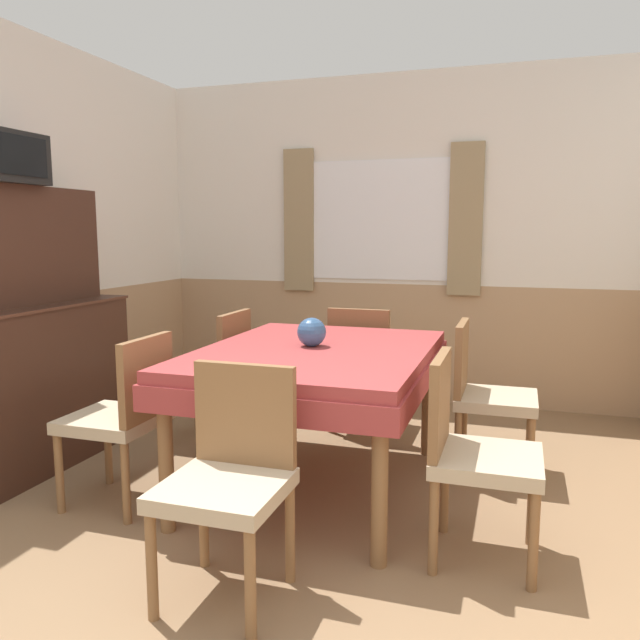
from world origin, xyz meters
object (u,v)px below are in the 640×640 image
Objects in this scene: chair_left_far at (216,371)px; vase at (312,332)px; dining_table at (316,367)px; chair_head_window at (363,362)px; chair_head_near at (231,472)px; chair_right_near at (472,448)px; chair_right_far at (485,391)px; sideboard at (30,350)px; chair_left_near at (125,412)px.

vase reaches higher than chair_left_far.
dining_table is 1.80× the size of chair_head_window.
chair_right_near is at bearing -147.46° from chair_head_near.
chair_right_near reaches higher than dining_table.
chair_head_window is 1.00m from chair_right_far.
vase is (-0.88, 0.53, 0.36)m from chair_right_near.
chair_left_near is at bearing -20.01° from sideboard.
dining_table is 1.80× the size of chair_head_near.
chair_right_far is (1.69, 0.00, 0.00)m from chair_left_far.
chair_right_near is (0.84, -1.53, 0.00)m from chair_head_window.
sideboard reaches higher than chair_right_near.
dining_table is 1.00m from chair_left_far.
sideboard is (-0.85, -0.68, 0.21)m from chair_left_far.
chair_head_near reaches higher than dining_table.
chair_head_window is at bearing -90.00° from chair_head_near.
chair_left_far is at bearing -90.00° from chair_right_far.
dining_table is at bearing -120.30° from chair_right_near.
sideboard reaches higher than chair_head_window.
chair_head_near is at bearing -90.00° from dining_table.
chair_right_far reaches higher than dining_table.
chair_left_far is at bearing 0.00° from chair_left_near.
sideboard reaches higher than chair_right_far.
chair_head_window is 0.53× the size of sideboard.
chair_head_window is at bearing 87.88° from vase.
sideboard is at bearing -75.01° from chair_right_far.
chair_right_far is 0.99m from chair_right_near.
chair_left_near is at bearing -118.96° from chair_head_window.
dining_table is 1.80× the size of chair_right_near.
chair_head_near is 5.59× the size of vase.
chair_head_window is at bearing -57.46° from chair_left_far.
dining_table is at bearing -59.70° from chair_right_far.
sideboard is 1.68m from vase.
vase is (0.81, 0.53, 0.36)m from chair_left_near.
vase reaches higher than chair_head_window.
vase is at bearing -121.02° from chair_right_near.
vase is (1.65, 0.22, 0.15)m from sideboard.
chair_head_window is at bearing -28.96° from chair_left_near.
vase is (0.81, -0.46, 0.36)m from chair_left_far.
chair_right_far is at bearing -90.00° from chair_left_far.
chair_left_near is (-0.84, 0.54, 0.00)m from chair_head_near.
chair_right_near is at bearing -61.04° from chair_head_window.
dining_table is 1.70m from sideboard.
chair_right_far is at bearing -118.96° from chair_head_near.
dining_table is at bearing -120.30° from chair_left_far.
chair_head_near is at bearing -151.04° from chair_left_far.
chair_head_near is (0.84, -1.53, 0.00)m from chair_left_far.
chair_head_near is at bearing -90.00° from chair_head_window.
chair_left_far is 0.99m from chair_left_near.
chair_left_far is 1.74m from chair_head_near.
chair_left_near is 1.03m from vase.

